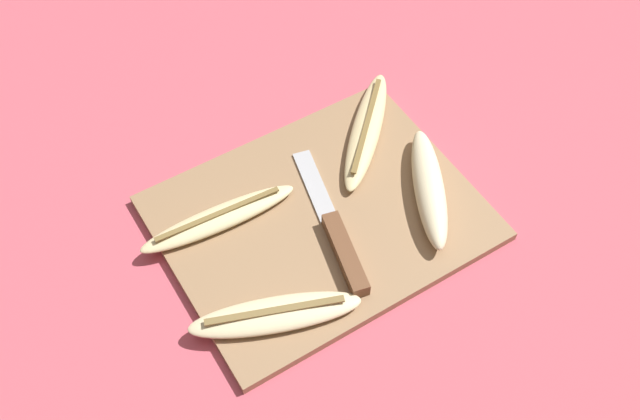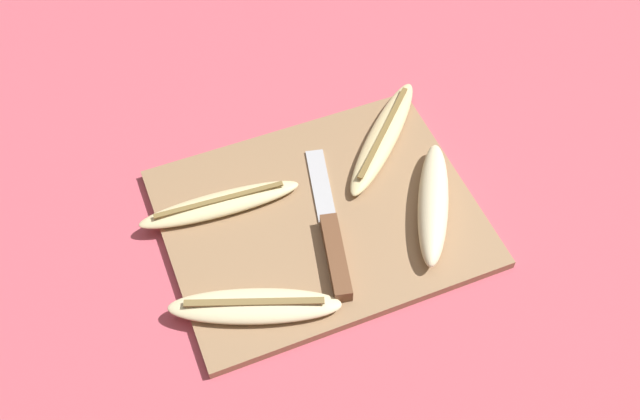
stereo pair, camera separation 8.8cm
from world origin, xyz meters
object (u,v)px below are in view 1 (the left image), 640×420
(knife, at_px, (340,242))
(banana_bright_far, at_px, (429,187))
(banana_ripe_center, at_px, (366,130))
(banana_cream_curved, at_px, (275,315))
(banana_soft_right, at_px, (219,218))

(knife, distance_m, banana_bright_far, 0.13)
(banana_ripe_center, height_order, banana_bright_far, banana_bright_far)
(banana_cream_curved, relative_size, banana_bright_far, 1.11)
(knife, distance_m, banana_ripe_center, 0.17)
(knife, height_order, banana_bright_far, banana_bright_far)
(banana_cream_curved, distance_m, banana_bright_far, 0.24)
(knife, xyz_separation_m, banana_soft_right, (-0.10, 0.10, 0.00))
(banana_soft_right, bearing_deg, banana_bright_far, -22.75)
(knife, distance_m, banana_soft_right, 0.15)
(knife, height_order, banana_ripe_center, banana_ripe_center)
(banana_ripe_center, height_order, banana_cream_curved, banana_ripe_center)
(banana_soft_right, relative_size, banana_cream_curved, 1.03)
(knife, relative_size, banana_ripe_center, 1.28)
(banana_soft_right, height_order, banana_ripe_center, banana_ripe_center)
(banana_ripe_center, xyz_separation_m, banana_cream_curved, (-0.23, -0.17, -0.00))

